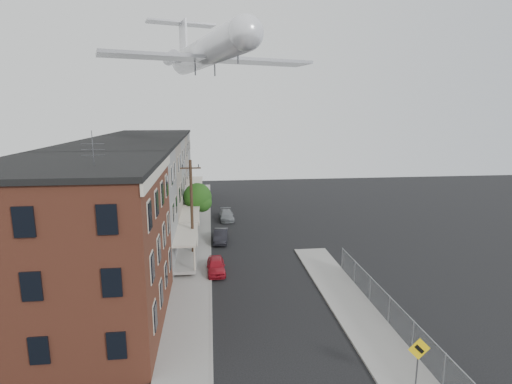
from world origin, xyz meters
TOP-DOWN VIEW (x-y plane):
  - sidewalk_left at (-5.50, 24.00)m, footprint 3.00×62.00m
  - sidewalk_right at (5.50, 6.00)m, footprint 3.00×26.00m
  - curb_left at (-4.05, 24.00)m, footprint 0.15×62.00m
  - curb_right at (4.05, 6.00)m, footprint 0.15×26.00m
  - corner_building at (-12.00, 7.00)m, footprint 10.31×12.30m
  - row_house_a at (-11.96, 16.50)m, footprint 11.98×7.00m
  - row_house_b at (-11.96, 23.50)m, footprint 11.98×7.00m
  - row_house_c at (-11.96, 30.50)m, footprint 11.98×7.00m
  - row_house_d at (-11.96, 37.50)m, footprint 11.98×7.00m
  - row_house_e at (-11.96, 44.50)m, footprint 11.98×7.00m
  - chainlink_fence at (7.00, 5.00)m, footprint 0.06×18.06m
  - warning_sign at (5.60, -1.03)m, footprint 1.10×0.11m
  - utility_pole at (-5.60, 18.00)m, footprint 1.80×0.26m
  - street_tree at (-5.27, 27.92)m, footprint 3.22×3.20m
  - car_near at (-3.60, 14.44)m, footprint 1.58×3.71m
  - car_mid at (-2.97, 22.44)m, footprint 1.66×4.01m
  - car_far at (-2.01, 30.90)m, footprint 1.76×4.10m
  - airplane at (-4.09, 26.67)m, footprint 21.46×24.54m

SIDE VIEW (x-z plane):
  - sidewalk_left at x=-5.50m, z-range 0.00..0.12m
  - sidewalk_right at x=5.50m, z-range 0.00..0.12m
  - curb_left at x=-4.05m, z-range 0.00..0.14m
  - curb_right at x=4.05m, z-range 0.00..0.14m
  - car_far at x=-2.01m, z-range 0.00..1.18m
  - car_near at x=-3.60m, z-range 0.00..1.25m
  - car_mid at x=-2.97m, z-range 0.00..1.29m
  - chainlink_fence at x=7.00m, z-range 0.05..1.95m
  - warning_sign at x=5.60m, z-range 0.48..3.28m
  - street_tree at x=-5.27m, z-range 0.85..6.05m
  - utility_pole at x=-5.60m, z-range 0.17..9.17m
  - row_house_a at x=-11.96m, z-range -0.02..10.28m
  - row_house_b at x=-11.96m, z-range -0.02..10.28m
  - row_house_c at x=-11.96m, z-range -0.02..10.28m
  - row_house_d at x=-11.96m, z-range -0.02..10.28m
  - row_house_e at x=-11.96m, z-range -0.02..10.28m
  - corner_building at x=-12.00m, z-range -0.91..11.24m
  - airplane at x=-4.09m, z-range 15.62..22.72m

